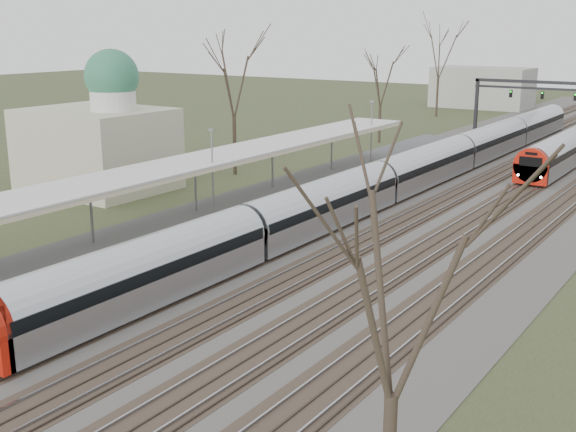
% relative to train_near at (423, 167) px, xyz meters
% --- Properties ---
extents(track_bed, '(24.00, 160.00, 0.22)m').
position_rel_train_near_xyz_m(track_bed, '(2.76, 2.46, -1.42)').
color(track_bed, '#474442').
rests_on(track_bed, ground).
extents(platform, '(3.50, 69.00, 1.00)m').
position_rel_train_near_xyz_m(platform, '(-6.55, -15.04, -0.98)').
color(platform, '#9E9B93').
rests_on(platform, ground).
extents(canopy, '(4.10, 50.00, 3.11)m').
position_rel_train_near_xyz_m(canopy, '(-6.55, -19.55, 2.45)').
color(canopy, slate).
rests_on(canopy, platform).
extents(dome_building, '(10.00, 8.00, 10.30)m').
position_rel_train_near_xyz_m(dome_building, '(-19.21, -14.54, 2.24)').
color(dome_building, beige).
rests_on(dome_building, ground).
extents(signal_gantry, '(21.00, 0.59, 6.08)m').
position_rel_train_near_xyz_m(signal_gantry, '(2.79, 32.45, 3.43)').
color(signal_gantry, black).
rests_on(signal_gantry, ground).
extents(tree_west_far, '(5.50, 5.50, 11.33)m').
position_rel_train_near_xyz_m(tree_west_far, '(-14.50, -4.54, 6.54)').
color(tree_west_far, '#2D231C').
rests_on(tree_west_far, ground).
extents(tree_east_near, '(4.50, 4.50, 9.27)m').
position_rel_train_near_xyz_m(tree_east_near, '(15.50, -37.54, 5.08)').
color(tree_east_near, '#2D231C').
rests_on(tree_east_near, ground).
extents(train_near, '(2.62, 75.21, 3.05)m').
position_rel_train_near_xyz_m(train_near, '(0.00, 0.00, 0.00)').
color(train_near, '#B3B6BE').
rests_on(train_near, ground).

